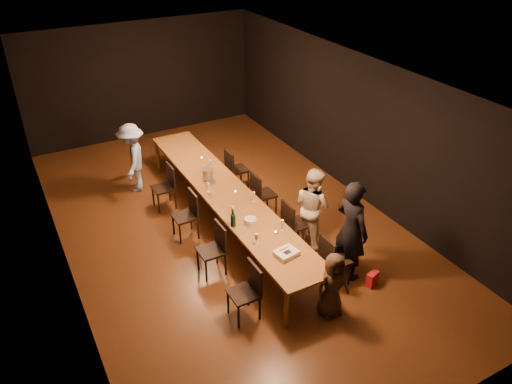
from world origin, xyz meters
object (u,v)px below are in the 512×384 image
birthday_cake (286,253)px  ice_bucket (208,174)px  man_blue (133,158)px  chair_right_0 (335,259)px  champagne_bottle (233,217)px  woman_birthday (351,230)px  chair_right_2 (264,194)px  woman_tan (313,207)px  chair_left_1 (211,250)px  child (332,285)px  chair_left_3 (163,187)px  chair_left_2 (185,216)px  plate_stack (250,221)px  chair_right_1 (296,223)px  chair_right_3 (237,169)px  chair_left_0 (244,293)px  table (225,194)px

birthday_cake → ice_bucket: size_ratio=1.63×
man_blue → ice_bucket: man_blue is taller
chair_right_0 → champagne_bottle: size_ratio=2.55×
ice_bucket → woman_birthday: bearing=-66.6°
chair_right_2 → ice_bucket: bearing=-122.6°
champagne_bottle → ice_bucket: champagne_bottle is taller
birthday_cake → champagne_bottle: 1.18m
woman_tan → man_blue: size_ratio=1.00×
chair_right_0 → man_blue: man_blue is taller
chair_left_1 → child: (1.21, -1.78, 0.09)m
chair_left_3 → woman_birthday: size_ratio=0.51×
chair_left_1 → chair_left_2: bearing=0.0°
woman_tan → champagne_bottle: size_ratio=4.21×
plate_stack → champagne_bottle: champagne_bottle is taller
champagne_bottle → plate_stack: bearing=-17.3°
chair_right_0 → chair_left_2: same height
birthday_cake → ice_bucket: (-0.09, 2.83, 0.08)m
man_blue → birthday_cake: size_ratio=3.99×
chair_right_0 → man_blue: 5.02m
chair_right_1 → chair_right_3: same height
chair_left_3 → birthday_cake: bearing=-166.1°
chair_left_3 → woman_tan: bearing=-140.9°
chair_left_3 → man_blue: size_ratio=0.60×
woman_birthday → chair_left_0: bearing=83.8°
chair_left_2 → man_blue: (-0.30, 2.19, 0.31)m
chair_right_3 → chair_left_0: size_ratio=1.00×
chair_right_2 → ice_bucket: ice_bucket is taller
chair_right_1 → child: 1.85m
child → chair_left_3: bearing=107.6°
chair_right_0 → plate_stack: bearing=-141.7°
chair_left_0 → woman_tan: bearing=-60.4°
woman_birthday → man_blue: bearing=19.2°
chair_left_3 → champagne_bottle: size_ratio=2.55×
chair_right_2 → plate_stack: (-0.94, -1.20, 0.34)m
chair_left_0 → chair_right_3: bearing=-25.3°
chair_left_2 → birthday_cake: chair_left_2 is taller
table → chair_right_1: (0.85, -1.20, -0.24)m
woman_birthday → child: bearing=120.3°
chair_right_0 → chair_left_3: bearing=-154.7°
chair_right_0 → woman_birthday: woman_birthday is taller
table → chair_left_0: bearing=-109.5°
chair_left_2 → man_blue: 2.24m
chair_right_1 → chair_left_2: same height
table → champagne_bottle: 1.20m
chair_left_2 → champagne_bottle: size_ratio=2.55×
chair_left_0 → child: 1.34m
chair_left_0 → birthday_cake: chair_left_0 is taller
chair_right_2 → birthday_cake: size_ratio=2.41×
man_blue → birthday_cake: bearing=37.4°
birthday_cake → chair_right_2: bearing=59.5°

